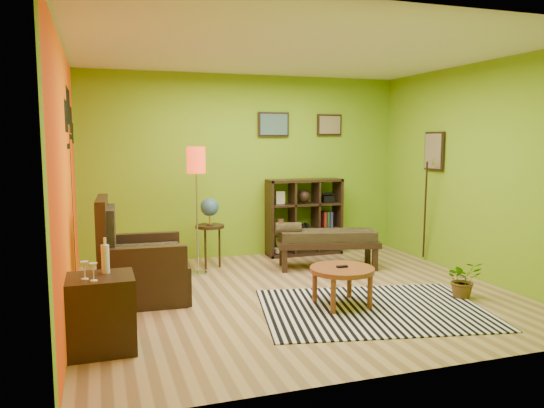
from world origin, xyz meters
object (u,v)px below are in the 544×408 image
object	(u,v)px
coffee_table	(342,273)
armchair	(138,268)
side_cabinet	(102,313)
cube_shelf	(305,217)
floor_lamp	(196,172)
globe_table	(210,215)
bench	(325,239)
potted_plant	(463,283)

from	to	relation	value
coffee_table	armchair	xyz separation A→B (m)	(-2.10, 0.97, -0.01)
side_cabinet	cube_shelf	size ratio (longest dim) A/B	0.81
floor_lamp	coffee_table	bearing A→B (deg)	-56.08
armchair	side_cabinet	size ratio (longest dim) A/B	1.21
side_cabinet	globe_table	size ratio (longest dim) A/B	0.97
cube_shelf	bench	distance (m)	0.97
potted_plant	globe_table	bearing A→B (deg)	136.55
floor_lamp	armchair	bearing A→B (deg)	-133.71
armchair	floor_lamp	size ratio (longest dim) A/B	0.69
armchair	globe_table	distance (m)	1.69
coffee_table	armchair	size ratio (longest dim) A/B	0.60
coffee_table	globe_table	bearing A→B (deg)	114.82
side_cabinet	potted_plant	size ratio (longest dim) A/B	2.24
potted_plant	coffee_table	bearing A→B (deg)	173.71
bench	globe_table	bearing A→B (deg)	160.14
coffee_table	cube_shelf	bearing A→B (deg)	76.90
globe_table	coffee_table	bearing A→B (deg)	-65.18
armchair	floor_lamp	distance (m)	1.61
floor_lamp	globe_table	size ratio (longest dim) A/B	1.72
coffee_table	floor_lamp	bearing A→B (deg)	123.92
armchair	bench	size ratio (longest dim) A/B	0.78
globe_table	cube_shelf	size ratio (longest dim) A/B	0.83
globe_table	potted_plant	world-z (taller)	globe_table
cube_shelf	potted_plant	xyz separation A→B (m)	(0.87, -2.75, -0.43)
coffee_table	side_cabinet	distance (m)	2.56
armchair	bench	world-z (taller)	armchair
coffee_table	floor_lamp	distance (m)	2.46
side_cabinet	globe_table	bearing A→B (deg)	60.48
coffee_table	potted_plant	xyz separation A→B (m)	(1.47, -0.16, -0.20)
globe_table	potted_plant	xyz separation A→B (m)	(2.48, -2.35, -0.59)
cube_shelf	globe_table	bearing A→B (deg)	-166.09
side_cabinet	globe_table	xyz separation A→B (m)	(1.50, 2.65, 0.42)
floor_lamp	potted_plant	distance (m)	3.60
coffee_table	cube_shelf	size ratio (longest dim) A/B	0.59
armchair	globe_table	world-z (taller)	armchair
coffee_table	potted_plant	world-z (taller)	coffee_table
armchair	cube_shelf	size ratio (longest dim) A/B	0.98
coffee_table	globe_table	world-z (taller)	globe_table
armchair	potted_plant	size ratio (longest dim) A/B	2.71
armchair	cube_shelf	distance (m)	3.16
armchair	globe_table	size ratio (longest dim) A/B	1.18
side_cabinet	potted_plant	distance (m)	3.99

